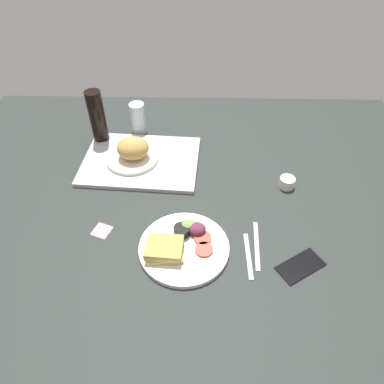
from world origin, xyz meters
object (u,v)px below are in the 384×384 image
at_px(plate_with_salad, 181,245).
at_px(sticky_note, 102,231).
at_px(cell_phone, 301,266).
at_px(bread_plate_near, 133,152).
at_px(soda_bottle, 97,118).
at_px(serving_tray, 141,161).
at_px(fork, 248,255).
at_px(drinking_glass, 138,118).
at_px(espresso_cup, 287,182).
at_px(knife, 257,245).

relative_size(plate_with_salad, sticky_note, 5.02).
distance_m(plate_with_salad, cell_phone, 0.36).
xyz_separation_m(bread_plate_near, soda_bottle, (-0.16, 0.14, 0.06)).
height_order(serving_tray, fork, serving_tray).
relative_size(cell_phone, sticky_note, 2.57).
bearing_deg(drinking_glass, espresso_cup, -30.13).
distance_m(plate_with_salad, sticky_note, 0.27).
distance_m(espresso_cup, cell_phone, 0.35).
relative_size(bread_plate_near, soda_bottle, 0.89).
bearing_deg(knife, sticky_note, 88.06).
height_order(soda_bottle, cell_phone, soda_bottle).
height_order(drinking_glass, espresso_cup, drinking_glass).
xyz_separation_m(bread_plate_near, knife, (0.44, -0.40, -0.05)).
xyz_separation_m(soda_bottle, fork, (0.57, -0.58, -0.11)).
xyz_separation_m(espresso_cup, cell_phone, (-0.02, -0.35, -0.02)).
distance_m(espresso_cup, fork, 0.36).
bearing_deg(soda_bottle, espresso_cup, -19.87).
distance_m(drinking_glass, cell_phone, 0.90).
height_order(bread_plate_near, espresso_cup, bread_plate_near).
distance_m(soda_bottle, knife, 0.82).
distance_m(serving_tray, soda_bottle, 0.25).
bearing_deg(plate_with_salad, serving_tray, 113.21).
xyz_separation_m(plate_with_salad, knife, (0.24, 0.02, -0.01)).
bearing_deg(drinking_glass, sticky_note, -95.18).
bearing_deg(sticky_note, cell_phone, -11.29).
height_order(bread_plate_near, sticky_note, bread_plate_near).
height_order(bread_plate_near, fork, bread_plate_near).
bearing_deg(knife, plate_with_salad, 97.52).
height_order(drinking_glass, soda_bottle, soda_bottle).
relative_size(plate_with_salad, fork, 1.66).
relative_size(bread_plate_near, plate_with_salad, 0.73).
relative_size(plate_with_salad, drinking_glass, 2.07).
bearing_deg(knife, cell_phone, -117.82).
height_order(knife, cell_phone, cell_phone).
relative_size(fork, knife, 0.89).
relative_size(drinking_glass, espresso_cup, 2.43).
height_order(bread_plate_near, drinking_glass, drinking_glass).
distance_m(drinking_glass, soda_bottle, 0.17).
xyz_separation_m(bread_plate_near, drinking_glass, (-0.01, 0.22, 0.01)).
xyz_separation_m(fork, sticky_note, (-0.47, 0.09, -0.00)).
distance_m(fork, sticky_note, 0.48).
bearing_deg(bread_plate_near, drinking_glass, 91.62).
bearing_deg(knife, espresso_cup, -22.97).
distance_m(plate_with_salad, espresso_cup, 0.47).
xyz_separation_m(serving_tray, drinking_glass, (-0.03, 0.21, 0.06)).
bearing_deg(plate_with_salad, cell_phone, -9.37).
bearing_deg(knife, serving_tray, 49.62).
height_order(serving_tray, soda_bottle, soda_bottle).
relative_size(soda_bottle, fork, 1.36).
bearing_deg(bread_plate_near, fork, -46.82).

